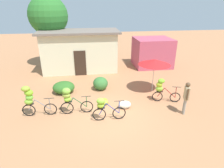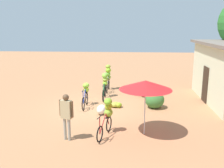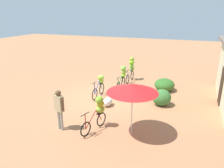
# 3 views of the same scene
# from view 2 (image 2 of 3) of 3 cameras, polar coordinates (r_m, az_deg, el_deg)

# --- Properties ---
(ground_plane) EXTENTS (60.00, 60.00, 0.00)m
(ground_plane) POSITION_cam_2_polar(r_m,az_deg,el_deg) (13.30, -4.48, -5.32)
(ground_plane) COLOR #AD744C
(hedge_bush_front_left) EXTENTS (1.39, 1.24, 0.75)m
(hedge_bush_front_left) POSITION_cam_2_polar(r_m,az_deg,el_deg) (15.54, 8.20, -1.30)
(hedge_bush_front_left) COLOR #316624
(hedge_bush_front_left) RESTS_ON ground
(hedge_bush_front_right) EXTENTS (0.99, 1.00, 0.87)m
(hedge_bush_front_right) POSITION_cam_2_polar(r_m,az_deg,el_deg) (13.23, 9.66, -3.57)
(hedge_bush_front_right) COLOR #397233
(hedge_bush_front_right) RESTS_ON ground
(market_umbrella) EXTENTS (2.02, 2.02, 2.17)m
(market_umbrella) POSITION_cam_2_polar(r_m,az_deg,el_deg) (9.55, 7.65, -0.23)
(market_umbrella) COLOR beige
(market_umbrella) RESTS_ON ground
(bicycle_leftmost) EXTENTS (1.74, 0.45, 1.69)m
(bicycle_leftmost) POSITION_cam_2_polar(r_m,az_deg,el_deg) (16.69, -0.89, 2.05)
(bicycle_leftmost) COLOR black
(bicycle_leftmost) RESTS_ON ground
(bicycle_near_pile) EXTENTS (1.70, 0.43, 1.49)m
(bicycle_near_pile) POSITION_cam_2_polar(r_m,az_deg,el_deg) (14.87, -1.65, 0.24)
(bicycle_near_pile) COLOR black
(bicycle_near_pile) RESTS_ON ground
(bicycle_center_loaded) EXTENTS (1.66, 0.40, 1.22)m
(bicycle_center_loaded) POSITION_cam_2_polar(r_m,az_deg,el_deg) (13.40, -6.02, -1.97)
(bicycle_center_loaded) COLOR black
(bicycle_center_loaded) RESTS_ON ground
(bicycle_by_shop) EXTENTS (1.60, 0.56, 1.43)m
(bicycle_by_shop) POSITION_cam_2_polar(r_m,az_deg,el_deg) (9.87, -1.08, -6.65)
(bicycle_by_shop) COLOR black
(bicycle_by_shop) RESTS_ON ground
(banana_pile_on_ground) EXTENTS (0.65, 0.75, 0.28)m
(banana_pile_on_ground) POSITION_cam_2_polar(r_m,az_deg,el_deg) (13.23, 0.98, -4.74)
(banana_pile_on_ground) COLOR #89A426
(banana_pile_on_ground) RESTS_ON ground
(produce_sack) EXTENTS (0.72, 0.47, 0.44)m
(produce_sack) POSITION_cam_2_polar(r_m,az_deg,el_deg) (12.25, -2.41, -5.82)
(produce_sack) COLOR silver
(produce_sack) RESTS_ON ground
(person_vendor) EXTENTS (0.31, 0.56, 1.77)m
(person_vendor) POSITION_cam_2_polar(r_m,az_deg,el_deg) (9.37, -10.35, -6.31)
(person_vendor) COLOR gray
(person_vendor) RESTS_ON ground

